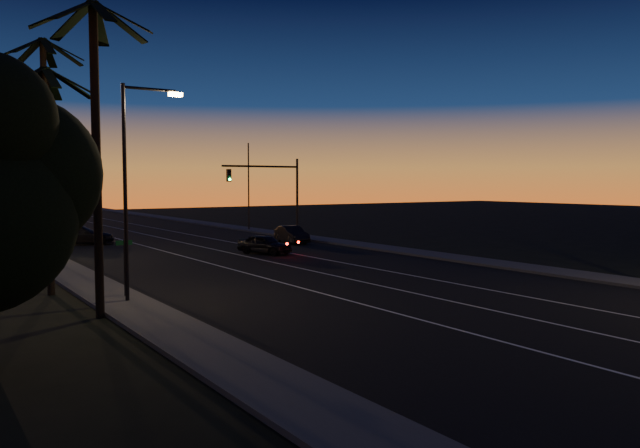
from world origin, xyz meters
TOP-DOWN VIEW (x-y plane):
  - road at (0.00, 30.00)m, footprint 20.00×170.00m
  - sidewalk_left at (-11.20, 30.00)m, footprint 2.40×170.00m
  - sidewalk_right at (11.20, 30.00)m, footprint 2.40×170.00m
  - lane_stripe_left at (-3.00, 30.00)m, footprint 0.12×160.00m
  - lane_stripe_mid at (0.50, 30.00)m, footprint 0.12×160.00m
  - lane_stripe_right at (4.00, 30.00)m, footprint 0.12×160.00m
  - palm_near at (-12.60, 18.00)m, footprint 4.25×4.16m
  - palm_mid at (-13.20, 24.00)m, footprint 4.25×4.16m
  - palm_far at (-12.20, 30.00)m, footprint 4.25×4.16m
  - streetlight_left_near at (-10.70, 20.00)m, footprint 2.55×0.26m
  - streetlight_left_far at (-10.69, 38.00)m, footprint 2.55×0.26m
  - street_sign at (-10.80, 21.00)m, footprint 0.70×0.06m
  - signal_mast at (7.14, 39.99)m, footprint 7.10×0.41m
  - signal_post at (-9.50, 39.98)m, footprint 0.28×0.37m
  - far_pole_left at (-11.00, 55.00)m, footprint 0.14×0.14m
  - far_pole_right at (11.00, 52.00)m, footprint 0.14×0.14m
  - lead_car at (2.25, 32.53)m, footprint 3.24×4.68m
  - right_car at (7.83, 38.15)m, footprint 2.05×4.41m
  - cross_car at (-6.92, 46.47)m, footprint 5.60×3.85m

SIDE VIEW (x-z plane):
  - road at x=0.00m, z-range 0.00..0.01m
  - lane_stripe_left at x=-3.00m, z-range 0.01..0.02m
  - lane_stripe_mid at x=0.50m, z-range 0.01..0.02m
  - lane_stripe_right at x=4.00m, z-range 0.01..0.02m
  - sidewalk_left at x=-11.20m, z-range 0.00..0.16m
  - sidewalk_right at x=11.20m, z-range 0.00..0.16m
  - lead_car at x=2.25m, z-range 0.01..1.37m
  - right_car at x=7.83m, z-range 0.01..1.41m
  - cross_car at x=-6.92m, z-range 0.01..1.52m
  - street_sign at x=-10.80m, z-range 0.36..2.96m
  - signal_post at x=-9.50m, z-range 0.79..4.99m
  - far_pole_left at x=-11.00m, z-range 0.00..9.00m
  - far_pole_right at x=11.00m, z-range 0.00..9.00m
  - signal_mast at x=7.14m, z-range 1.28..8.28m
  - streetlight_left_far at x=-10.69m, z-range 0.81..9.31m
  - streetlight_left_near at x=-10.70m, z-range 0.82..9.82m
  - palm_mid at x=-13.20m, z-range 1.24..11.27m
  - palm_near at x=-12.60m, z-range 1.31..12.84m
  - palm_far at x=-12.20m, z-range 1.35..13.88m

